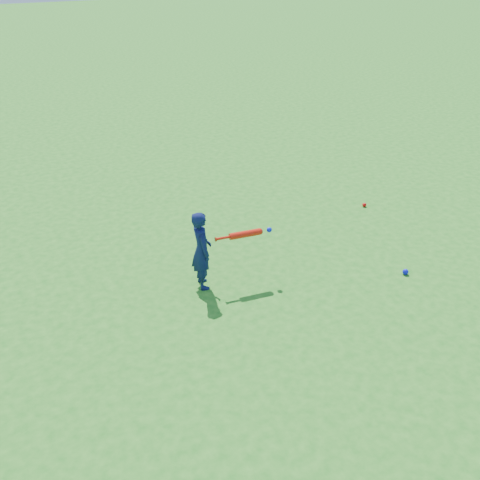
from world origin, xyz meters
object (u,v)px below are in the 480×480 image
Objects in this scene: child at (202,250)px; ground_ball_red at (364,205)px; ground_ball_blue at (406,272)px; bat_swing at (247,234)px.

child reaches higher than ground_ball_red.
ground_ball_red is at bearing -66.29° from child.
ground_ball_blue is (-0.87, -1.87, 0.00)m from ground_ball_red.
bat_swing reaches higher than ground_ball_blue.
ground_ball_red is 2.97m from bat_swing.
child is at bearing 175.36° from bat_swing.
ground_ball_blue reaches higher than ground_ball_red.
child is at bearing -165.54° from ground_ball_red.
child is at bearing 157.31° from ground_ball_blue.
bat_swing is (-1.87, 0.89, 0.61)m from ground_ball_blue.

